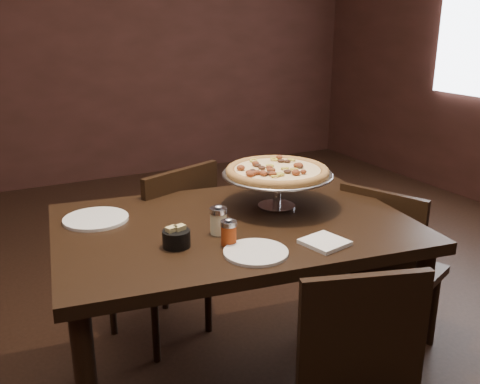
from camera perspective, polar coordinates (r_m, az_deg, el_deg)
name	(u,v)px	position (r m, az deg, el deg)	size (l,w,h in m)	color
room	(254,57)	(1.93, 1.48, 14.22)	(6.04, 7.04, 2.84)	black
dining_table	(234,248)	(2.03, -0.61, -6.03)	(1.40, 1.03, 0.81)	black
pizza_stand	(277,172)	(2.10, 4.00, 2.19)	(0.44, 0.44, 0.18)	#B1B0B7
parmesan_shaker	(218,220)	(1.87, -2.31, -3.00)	(0.06, 0.06, 0.11)	#F1EFBB
pepper_flake_shaker	(229,232)	(1.78, -1.21, -4.31)	(0.05, 0.05, 0.10)	maroon
packet_caddy	(176,238)	(1.78, -6.81, -4.86)	(0.09, 0.09, 0.07)	black
napkin_stack	(325,242)	(1.82, 9.01, -5.32)	(0.13, 0.13, 0.01)	white
plate_left	(96,219)	(2.07, -15.12, -2.78)	(0.24, 0.24, 0.01)	white
plate_near	(256,252)	(1.73, 1.69, -6.45)	(0.21, 0.21, 0.01)	white
serving_spatula	(299,182)	(1.99, 6.35, 1.10)	(0.15, 0.15, 0.02)	#B1B0B7
chair_far	(167,247)	(2.58, -7.80, -5.89)	(0.54, 0.54, 0.90)	black
chair_side	(387,266)	(2.54, 15.44, -7.57)	(0.52, 0.52, 0.84)	black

